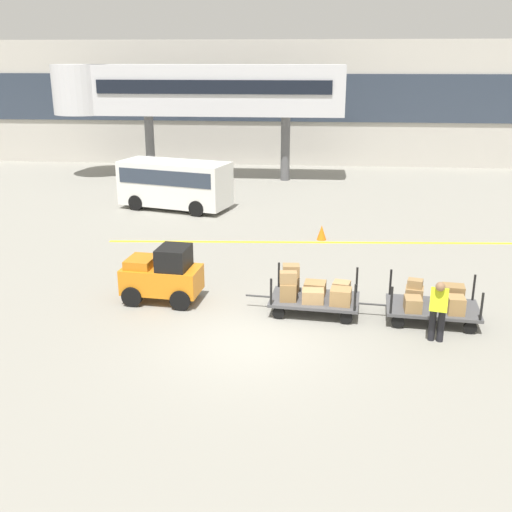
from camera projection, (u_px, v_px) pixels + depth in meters
ground_plane at (247, 340)px, 14.47m from camera, size 120.00×120.00×0.00m
apron_lead_line at (332, 242)px, 22.13m from camera, size 16.27×1.29×0.01m
terminal_building at (289, 103)px, 37.91m from camera, size 46.24×2.51×7.44m
jet_bridge at (185, 91)px, 32.37m from camera, size 15.67×3.00×6.08m
baggage_tug at (163, 275)px, 16.60m from camera, size 2.20×1.42×1.58m
baggage_cart_lead at (312, 292)px, 15.93m from camera, size 3.06×1.63×1.19m
baggage_cart_middle at (434, 303)px, 15.40m from camera, size 3.06×1.63×1.10m
baggage_handler at (438, 308)px, 14.14m from camera, size 0.49×0.50×1.56m
shuttle_van at (175, 181)px, 26.70m from camera, size 5.14×3.18×2.10m
safety_cone_far at (322, 233)px, 22.39m from camera, size 0.36×0.36×0.55m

